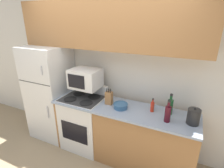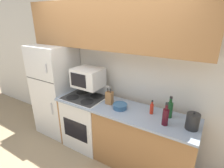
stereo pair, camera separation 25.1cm
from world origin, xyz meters
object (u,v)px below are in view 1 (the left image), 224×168
refrigerator (51,93)px  bottle_wine_green (170,106)px  bottle_wine_red (168,113)px  kettle (194,117)px  bottle_hot_sauce (152,106)px  knife_block (109,98)px  stove (84,122)px  microwave (86,78)px  bowl (121,106)px

refrigerator → bottle_wine_green: bearing=1.3°
bottle_wine_red → kettle: bottle_wine_red is taller
bottle_hot_sauce → kettle: 0.54m
knife_block → bottle_hot_sauce: 0.66m
stove → kettle: kettle is taller
stove → bottle_hot_sauce: 1.24m
microwave → bottle_hot_sauce: size_ratio=2.34×
microwave → bottle_wine_green: (1.33, 0.02, -0.21)m
kettle → knife_block: bearing=178.4°
bowl → stove: bearing=177.3°
refrigerator → microwave: 0.87m
stove → microwave: (0.02, 0.08, 0.77)m
kettle → microwave: bearing=176.5°
bottle_wine_red → bottle_wine_green: 0.21m
stove → bottle_wine_green: 1.47m
bottle_hot_sauce → refrigerator: bearing=-179.6°
bowl → kettle: bearing=1.0°
bottle_wine_red → kettle: bearing=16.0°
knife_block → bottle_hot_sauce: size_ratio=1.29×
refrigerator → bottle_wine_red: (2.11, -0.16, 0.18)m
bottle_wine_green → kettle: bearing=-22.0°
bowl → bottle_wine_red: bearing=-5.9°
bowl → bottle_hot_sauce: 0.45m
knife_block → bowl: knife_block is taller
knife_block → kettle: bearing=-1.6°
kettle → bottle_wine_red: bearing=-164.0°
bowl → kettle: kettle is taller
refrigerator → bottle_hot_sauce: bearing=0.4°
stove → bottle_hot_sauce: bottle_hot_sauce is taller
refrigerator → bottle_wine_green: size_ratio=5.74×
stove → kettle: bearing=-0.6°
bottle_wine_green → knife_block: bearing=-174.3°
stove → microwave: bearing=73.8°
bottle_wine_green → microwave: bearing=-179.1°
microwave → bowl: size_ratio=2.20×
bowl → kettle: 0.97m
bottle_hot_sauce → kettle: bearing=-9.2°
microwave → bottle_hot_sauce: (1.10, -0.01, -0.25)m
microwave → knife_block: size_ratio=1.81×
microwave → bowl: microwave is taller
stove → microwave: microwave is taller
bottle_hot_sauce → bottle_wine_red: size_ratio=0.67×
bowl → bottle_wine_red: 0.68m
bottle_hot_sauce → bottle_wine_green: bearing=8.6°
bowl → bottle_hot_sauce: bottle_hot_sauce is taller
microwave → stove: bearing=-106.2°
stove → bottle_wine_green: bearing=4.4°
microwave → bowl: (0.66, -0.12, -0.29)m
refrigerator → bottle_hot_sauce: refrigerator is taller
refrigerator → bottle_wine_green: (2.11, 0.05, 0.18)m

